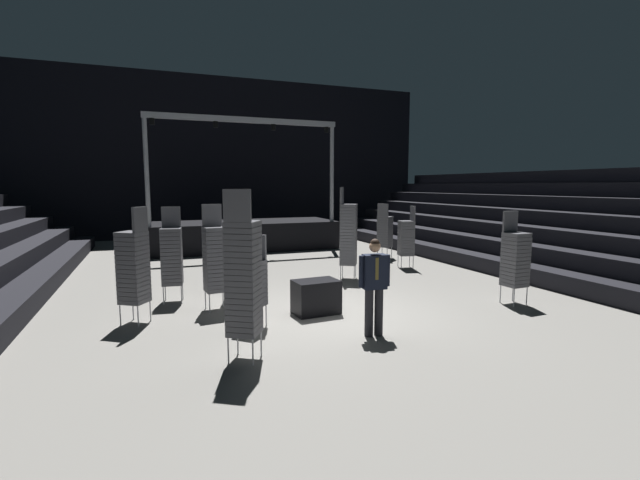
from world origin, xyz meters
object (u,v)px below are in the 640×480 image
at_px(stage_riser, 242,233).
at_px(chair_stack_front_right, 252,282).
at_px(man_with_tie, 374,282).
at_px(chair_stack_rear_right, 348,234).
at_px(chair_stack_rear_left, 237,250).
at_px(chair_stack_aisle_right, 133,266).
at_px(equipment_road_case, 316,297).
at_px(chair_stack_mid_centre, 515,258).
at_px(chair_stack_mid_left, 172,255).
at_px(chair_stack_mid_right, 215,258).
at_px(chair_stack_aisle_left, 243,277).
at_px(chair_stack_front_left, 406,237).
at_px(chair_stack_rear_centre, 385,231).

relative_size(stage_riser, chair_stack_front_right, 4.42).
distance_m(man_with_tie, chair_stack_rear_right, 4.77).
distance_m(chair_stack_rear_left, chair_stack_aisle_right, 2.57).
bearing_deg(equipment_road_case, chair_stack_mid_centre, -11.38).
bearing_deg(chair_stack_rear_right, man_with_tie, 12.42).
height_order(stage_riser, chair_stack_mid_left, stage_riser).
height_order(chair_stack_mid_right, chair_stack_rear_right, chair_stack_rear_right).
bearing_deg(chair_stack_rear_left, chair_stack_aisle_right, -116.95).
bearing_deg(chair_stack_mid_right, chair_stack_mid_centre, 157.07).
bearing_deg(chair_stack_aisle_right, man_with_tie, -85.93).
height_order(stage_riser, chair_stack_mid_right, stage_riser).
xyz_separation_m(chair_stack_mid_right, chair_stack_rear_right, (3.90, 1.85, 0.17)).
bearing_deg(man_with_tie, chair_stack_mid_right, -41.68).
relative_size(chair_stack_rear_right, chair_stack_aisle_left, 1.00).
distance_m(man_with_tie, equipment_road_case, 1.81).
xyz_separation_m(chair_stack_front_left, chair_stack_rear_centre, (0.32, 1.95, 0.00)).
bearing_deg(chair_stack_front_right, chair_stack_rear_centre, -91.69).
xyz_separation_m(chair_stack_front_left, chair_stack_mid_centre, (-0.10, -4.58, 0.04)).
bearing_deg(chair_stack_front_left, chair_stack_mid_right, 128.31).
distance_m(chair_stack_mid_right, chair_stack_rear_right, 4.32).
relative_size(stage_riser, chair_stack_rear_centre, 3.85).
distance_m(chair_stack_mid_right, chair_stack_mid_centre, 6.49).
bearing_deg(chair_stack_front_right, chair_stack_mid_centre, -140.80).
bearing_deg(chair_stack_mid_right, equipment_road_case, 145.59).
distance_m(chair_stack_front_right, chair_stack_mid_left, 2.74).
bearing_deg(equipment_road_case, chair_stack_aisle_right, 169.84).
distance_m(chair_stack_aisle_left, chair_stack_aisle_right, 2.98).
bearing_deg(equipment_road_case, chair_stack_rear_centre, 49.87).
relative_size(chair_stack_rear_left, chair_stack_aisle_left, 0.87).
bearing_deg(chair_stack_aisle_right, chair_stack_rear_right, -33.57).
bearing_deg(equipment_road_case, chair_stack_mid_right, 151.67).
bearing_deg(chair_stack_mid_left, equipment_road_case, 150.99).
height_order(man_with_tie, chair_stack_rear_left, chair_stack_rear_left).
height_order(chair_stack_mid_centre, chair_stack_aisle_right, chair_stack_aisle_right).
distance_m(stage_riser, chair_stack_rear_left, 7.98).
bearing_deg(chair_stack_rear_centre, chair_stack_rear_left, -93.78).
distance_m(chair_stack_front_right, chair_stack_aisle_right, 2.28).
height_order(chair_stack_rear_left, chair_stack_rear_right, chair_stack_rear_right).
relative_size(chair_stack_aisle_right, equipment_road_case, 2.47).
xyz_separation_m(chair_stack_front_left, chair_stack_mid_left, (-7.13, -1.69, 0.08)).
xyz_separation_m(stage_riser, chair_stack_rear_centre, (4.37, -4.10, 0.34)).
bearing_deg(equipment_road_case, man_with_tie, -74.28).
relative_size(stage_riser, man_with_tie, 4.42).
distance_m(chair_stack_front_right, chair_stack_rear_left, 2.38).
xyz_separation_m(stage_riser, equipment_road_case, (-0.39, -9.76, -0.30)).
distance_m(stage_riser, chair_stack_mid_right, 9.05).
height_order(stage_riser, chair_stack_aisle_left, stage_riser).
distance_m(chair_stack_mid_left, chair_stack_rear_left, 1.44).
height_order(chair_stack_front_right, chair_stack_mid_left, chair_stack_mid_left).
xyz_separation_m(chair_stack_mid_left, chair_stack_mid_right, (0.82, -1.00, 0.04)).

